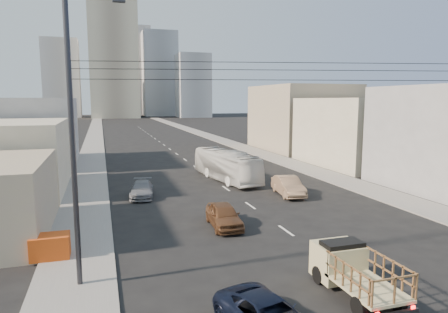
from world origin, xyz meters
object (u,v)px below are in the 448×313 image
sedan_brown (224,215)px  sedan_grey (142,189)px  streetlamp_left (75,134)px  crate_stack (50,246)px  city_bus (226,165)px  sedan_tan (288,186)px  flatbed_pickup (354,268)px

sedan_brown → sedan_grey: bearing=117.0°
streetlamp_left → crate_stack: streetlamp_left is taller
city_bus → sedan_tan: size_ratio=2.26×
sedan_grey → streetlamp_left: (-3.96, -15.08, 5.81)m
flatbed_pickup → city_bus: 23.70m
flatbed_pickup → sedan_brown: bearing=104.2°
city_bus → sedan_brown: 14.58m
crate_stack → streetlamp_left: bearing=-64.7°
flatbed_pickup → sedan_tan: bearing=72.6°
city_bus → flatbed_pickup: bearing=-103.2°
sedan_tan → flatbed_pickup: bearing=-99.7°
city_bus → sedan_brown: (-4.51, -13.84, -0.74)m
sedan_tan → sedan_grey: (-11.59, 2.90, -0.14)m
sedan_brown → sedan_tan: sedan_tan is taller
crate_stack → sedan_tan: bearing=27.1°
city_bus → streetlamp_left: 23.86m
flatbed_pickup → sedan_grey: size_ratio=1.02×
flatbed_pickup → sedan_brown: size_ratio=1.03×
city_bus → sedan_grey: city_bus is taller
sedan_brown → crate_stack: sedan_brown is taller
sedan_brown → sedan_tan: bearing=43.3°
flatbed_pickup → crate_stack: 14.16m
flatbed_pickup → streetlamp_left: size_ratio=0.37×
crate_stack → city_bus: bearing=49.0°
sedan_tan → crate_stack: bearing=-145.2°
city_bus → crate_stack: bearing=-139.3°
sedan_grey → crate_stack: crate_stack is taller
flatbed_pickup → sedan_grey: (-6.55, 19.01, -0.47)m
flatbed_pickup → city_bus: bearing=85.0°
streetlamp_left → sedan_tan: bearing=38.0°
flatbed_pickup → sedan_tan: 16.88m
sedan_tan → sedan_grey: sedan_tan is taller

